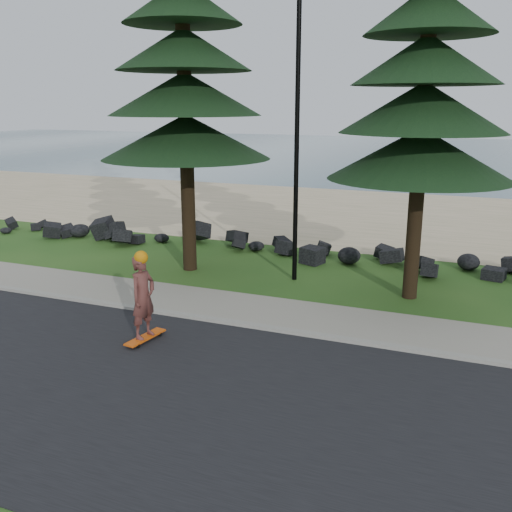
# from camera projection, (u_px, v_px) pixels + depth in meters

# --- Properties ---
(ground) EXTENTS (160.00, 160.00, 0.00)m
(ground) POSITION_uv_depth(u_px,v_px,m) (256.00, 314.00, 14.64)
(ground) COLOR #224C18
(ground) RESTS_ON ground
(road) EXTENTS (160.00, 7.00, 0.02)m
(road) POSITION_uv_depth(u_px,v_px,m) (167.00, 394.00, 10.60)
(road) COLOR black
(road) RESTS_ON ground
(kerb) EXTENTS (160.00, 0.20, 0.10)m
(kerb) POSITION_uv_depth(u_px,v_px,m) (242.00, 324.00, 13.82)
(kerb) COLOR gray
(kerb) RESTS_ON ground
(sidewalk) EXTENTS (160.00, 2.00, 0.08)m
(sidewalk) POSITION_uv_depth(u_px,v_px,m) (259.00, 310.00, 14.81)
(sidewalk) COLOR gray
(sidewalk) RESTS_ON ground
(beach_sand) EXTENTS (160.00, 15.00, 0.01)m
(beach_sand) POSITION_uv_depth(u_px,v_px,m) (366.00, 214.00, 27.65)
(beach_sand) COLOR tan
(beach_sand) RESTS_ON ground
(ocean) EXTENTS (160.00, 58.00, 0.01)m
(ocean) POSITION_uv_depth(u_px,v_px,m) (433.00, 154.00, 60.40)
(ocean) COLOR #345664
(ocean) RESTS_ON ground
(seawall_boulders) EXTENTS (60.00, 2.40, 1.10)m
(seawall_boulders) POSITION_uv_depth(u_px,v_px,m) (316.00, 260.00, 19.67)
(seawall_boulders) COLOR black
(seawall_boulders) RESTS_ON ground
(lamp_post) EXTENTS (0.25, 0.14, 8.14)m
(lamp_post) POSITION_uv_depth(u_px,v_px,m) (297.00, 143.00, 16.44)
(lamp_post) COLOR black
(lamp_post) RESTS_ON ground
(skateboarder) EXTENTS (0.55, 1.17, 2.12)m
(skateboarder) POSITION_uv_depth(u_px,v_px,m) (143.00, 297.00, 12.67)
(skateboarder) COLOR #E4540D
(skateboarder) RESTS_ON ground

